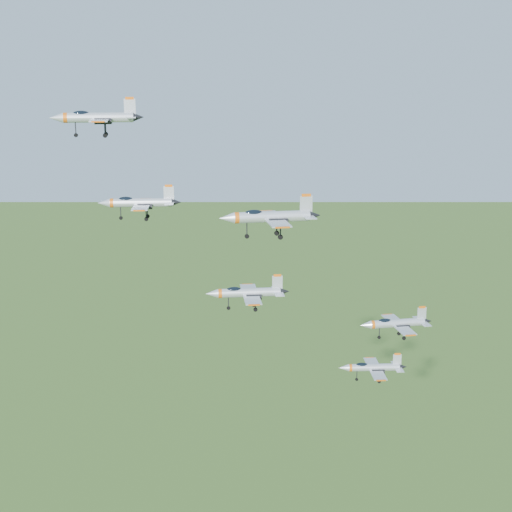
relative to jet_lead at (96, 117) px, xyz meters
name	(u,v)px	position (x,y,z in m)	size (l,w,h in m)	color
jet_lead	(96,117)	(0.00, 0.00, 0.00)	(13.75, 11.54, 3.69)	#B7BDC5
jet_left_high	(138,202)	(3.48, -13.02, -10.79)	(11.18, 9.50, 3.04)	#B7BDC5
jet_right_high	(269,217)	(16.52, -28.69, -10.74)	(12.64, 10.60, 3.39)	#B7BDC5
jet_left_low	(247,292)	(22.18, -3.62, -28.18)	(13.66, 11.54, 3.68)	#B7BDC5
jet_right_low	(395,323)	(37.00, -25.21, -28.01)	(10.72, 8.97, 2.87)	#B7BDC5
jet_trail	(372,367)	(37.13, -18.91, -37.25)	(10.34, 8.81, 2.82)	#B7BDC5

